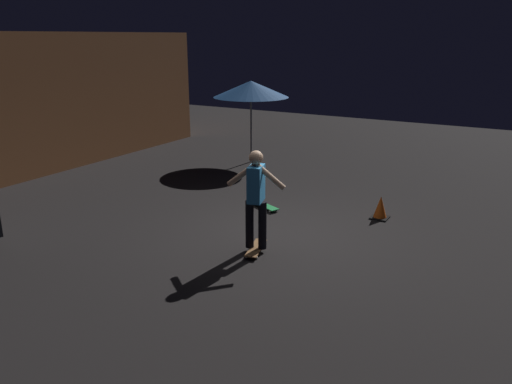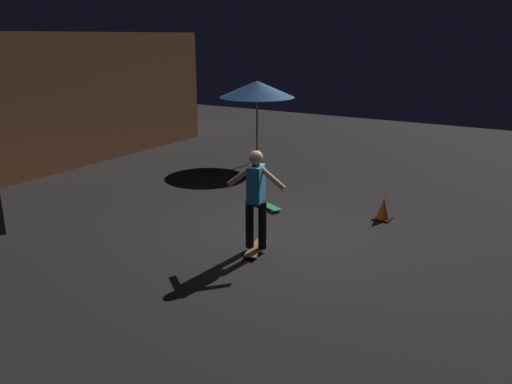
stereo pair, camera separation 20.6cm
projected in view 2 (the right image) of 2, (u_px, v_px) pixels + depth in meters
name	position (u px, v px, depth m)	size (l,w,h in m)	color
ground_plane	(278.00, 235.00, 9.26)	(28.00, 28.00, 0.00)	black
low_building	(3.00, 101.00, 13.70)	(12.34, 3.60, 3.59)	#C67A47
patio_umbrella	(257.00, 89.00, 14.05)	(2.10, 2.10, 2.30)	slate
skateboard_ridden	(256.00, 248.00, 8.55)	(0.81, 0.40, 0.07)	olive
skateboard_spare	(267.00, 206.00, 10.70)	(0.50, 0.79, 0.07)	green
skater	(256.00, 193.00, 8.26)	(0.42, 0.97, 1.67)	black
traffic_cone	(383.00, 209.00, 10.00)	(0.34, 0.34, 0.46)	black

